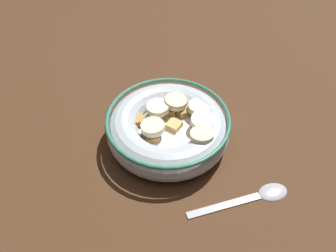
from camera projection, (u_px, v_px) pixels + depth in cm
name	position (u px, v px, depth cm)	size (l,w,h in cm)	color
ground_plane	(168.00, 144.00, 57.45)	(120.05, 120.05, 2.00)	#472B19
cereal_bowl	(169.00, 128.00, 54.81)	(18.22, 18.22, 5.46)	#B2BCC6
spoon	(259.00, 195.00, 49.55)	(6.83, 14.11, 0.80)	#A5A5AD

